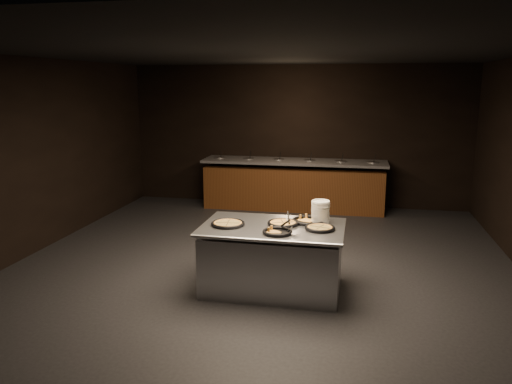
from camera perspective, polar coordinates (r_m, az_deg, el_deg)
room at (r=6.54m, az=0.49°, el=2.93°), size 7.02×8.02×2.92m
salad_bar at (r=10.18m, az=4.31°, el=0.49°), size 3.70×0.83×1.18m
serving_counter at (r=6.21m, az=1.91°, el=-7.66°), size 1.73×1.12×0.82m
plate_stack at (r=6.25m, az=7.38°, el=-2.24°), size 0.23×0.23×0.27m
pan_veggie_whole at (r=6.10m, az=-3.24°, el=-3.62°), size 0.41×0.41×0.04m
pan_cheese_whole at (r=6.12m, az=3.10°, el=-3.57°), size 0.38×0.38×0.04m
pan_cheese_slices_a at (r=6.25m, az=5.99°, el=-3.29°), size 0.40×0.40×0.04m
pan_cheese_slices_b at (r=5.77m, az=2.47°, el=-4.57°), size 0.35×0.35×0.04m
pan_veggie_slices at (r=5.96m, az=7.32°, el=-4.09°), size 0.36×0.36×0.04m
server_left at (r=6.15m, az=3.62°, el=-3.02°), size 0.15×0.29×0.15m
server_right at (r=5.79m, az=3.67°, el=-3.91°), size 0.27×0.28×0.17m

